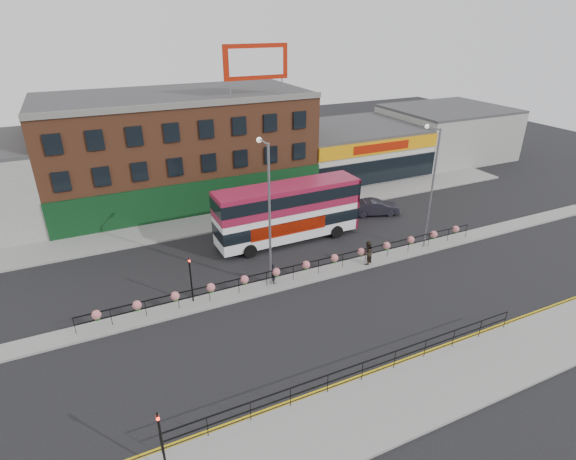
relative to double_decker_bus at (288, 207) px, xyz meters
name	(u,v)px	position (x,y,z in m)	size (l,w,h in m)	color
ground	(306,278)	(-1.42, -5.97, -2.98)	(120.00, 120.00, 0.00)	black
south_pavement	(417,394)	(-1.42, -17.97, -2.90)	(60.00, 4.00, 0.15)	gray
north_pavement	(247,216)	(-1.42, 6.03, -2.90)	(60.00, 4.00, 0.15)	gray
median	(306,277)	(-1.42, -5.97, -2.90)	(60.00, 1.60, 0.15)	gray
yellow_line_inner	(389,365)	(-1.42, -15.67, -2.97)	(60.00, 0.10, 0.01)	gold
yellow_line_outer	(391,367)	(-1.42, -15.85, -2.97)	(60.00, 0.10, 0.01)	gold
brick_building	(179,147)	(-5.42, 13.99, 2.15)	(25.00, 12.21, 10.30)	brown
supermarket	(350,149)	(14.58, 13.93, -0.33)	(15.00, 12.25, 5.30)	silver
warehouse_east	(446,132)	(29.33, 14.03, 0.17)	(14.50, 12.00, 6.30)	#959591
billboard	(256,62)	(1.08, 9.02, 10.20)	(6.00, 0.29, 4.40)	#9F1805
median_railing	(306,265)	(-1.42, -5.97, -1.93)	(30.04, 0.56, 1.23)	black
south_railing	(363,367)	(-3.42, -16.07, -2.02)	(20.04, 0.05, 1.12)	black
double_decker_bus	(288,207)	(0.00, 0.00, 0.00)	(12.02, 3.17, 4.85)	white
car	(375,207)	(9.62, 1.39, -2.25)	(4.68, 2.83, 1.46)	#272632
pedestrian_a	(274,272)	(-3.80, -5.72, -2.03)	(0.44, 0.62, 1.60)	black
pedestrian_b	(367,253)	(3.50, -6.26, -1.92)	(1.11, 1.02, 1.82)	black
lamp_column_west	(268,204)	(-4.05, -5.55, 3.02)	(0.35, 1.73, 9.88)	gray
lamp_column_east	(431,179)	(9.24, -5.62, 2.79)	(0.34, 1.66, 9.49)	gray
traffic_light_south	(160,430)	(-13.42, -16.98, -0.51)	(0.15, 0.28, 3.65)	black
traffic_light_median	(190,270)	(-9.42, -5.58, -0.51)	(0.15, 0.28, 3.65)	black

